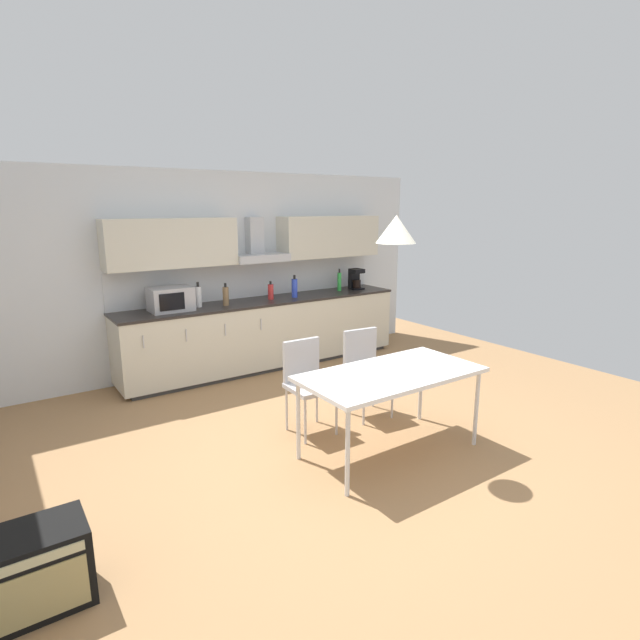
{
  "coord_description": "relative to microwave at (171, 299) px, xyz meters",
  "views": [
    {
      "loc": [
        -2.41,
        -3.12,
        2.09
      ],
      "look_at": [
        0.29,
        0.82,
        1.0
      ],
      "focal_mm": 28.0,
      "sensor_mm": 36.0,
      "label": 1
    }
  ],
  "objects": [
    {
      "name": "ground_plane",
      "position": [
        0.62,
        -2.57,
        -1.05
      ],
      "size": [
        8.14,
        8.68,
        0.02
      ],
      "primitive_type": "cube",
      "color": "#9E754C"
    },
    {
      "name": "wall_back",
      "position": [
        0.62,
        0.37,
        0.23
      ],
      "size": [
        6.51,
        0.1,
        2.53
      ],
      "primitive_type": "cube",
      "color": "silver",
      "rests_on": "ground_plane"
    },
    {
      "name": "kitchen_counter",
      "position": [
        1.24,
        0.0,
        -0.58
      ],
      "size": [
        3.83,
        0.67,
        0.9
      ],
      "color": "#333333",
      "rests_on": "ground_plane"
    },
    {
      "name": "backsplash_tile",
      "position": [
        1.24,
        0.31,
        0.09
      ],
      "size": [
        3.81,
        0.02,
        0.45
      ],
      "primitive_type": "cube",
      "color": "silver",
      "rests_on": "kitchen_counter"
    },
    {
      "name": "upper_wall_cabinets",
      "position": [
        1.24,
        0.15,
        0.62
      ],
      "size": [
        3.81,
        0.4,
        0.57
      ],
      "color": "beige"
    },
    {
      "name": "microwave",
      "position": [
        0.0,
        0.0,
        0.0
      ],
      "size": [
        0.48,
        0.35,
        0.28
      ],
      "color": "#ADADB2",
      "rests_on": "kitchen_counter"
    },
    {
      "name": "coffee_maker",
      "position": [
        2.76,
        0.03,
        0.01
      ],
      "size": [
        0.18,
        0.19,
        0.3
      ],
      "color": "black",
      "rests_on": "kitchen_counter"
    },
    {
      "name": "bottle_white",
      "position": [
        0.35,
        0.04,
        -0.01
      ],
      "size": [
        0.08,
        0.08,
        0.3
      ],
      "color": "white",
      "rests_on": "kitchen_counter"
    },
    {
      "name": "bottle_red",
      "position": [
        1.32,
        -0.01,
        -0.04
      ],
      "size": [
        0.07,
        0.07,
        0.24
      ],
      "color": "red",
      "rests_on": "kitchen_counter"
    },
    {
      "name": "bottle_blue",
      "position": [
        1.66,
        -0.05,
        -0.01
      ],
      "size": [
        0.08,
        0.08,
        0.3
      ],
      "color": "blue",
      "rests_on": "kitchen_counter"
    },
    {
      "name": "bottle_green",
      "position": [
        2.47,
        0.03,
        -0.0
      ],
      "size": [
        0.06,
        0.06,
        0.32
      ],
      "color": "green",
      "rests_on": "kitchen_counter"
    },
    {
      "name": "bottle_brown",
      "position": [
        0.67,
        -0.05,
        -0.02
      ],
      "size": [
        0.07,
        0.07,
        0.28
      ],
      "color": "brown",
      "rests_on": "kitchen_counter"
    },
    {
      "name": "dining_table",
      "position": [
        0.96,
        -2.74,
        -0.35
      ],
      "size": [
        1.56,
        0.79,
        0.73
      ],
      "color": "white",
      "rests_on": "ground_plane"
    },
    {
      "name": "chair_far_left",
      "position": [
        0.61,
        -1.96,
        -0.5
      ],
      "size": [
        0.41,
        0.41,
        0.87
      ],
      "color": "#B2B2B7",
      "rests_on": "ground_plane"
    },
    {
      "name": "chair_far_right",
      "position": [
        1.32,
        -1.96,
        -0.5
      ],
      "size": [
        0.44,
        0.44,
        0.87
      ],
      "color": "#B2B2B7",
      "rests_on": "ground_plane"
    },
    {
      "name": "guitar_amp",
      "position": [
        -1.75,
        -2.96,
        -0.82
      ],
      "size": [
        0.52,
        0.37,
        0.44
      ],
      "color": "black",
      "rests_on": "ground_plane"
    },
    {
      "name": "pendant_lamp",
      "position": [
        0.96,
        -2.74,
        0.88
      ],
      "size": [
        0.32,
        0.32,
        0.22
      ],
      "primitive_type": "cone",
      "color": "silver"
    }
  ]
}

